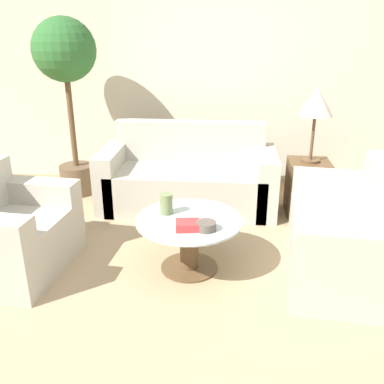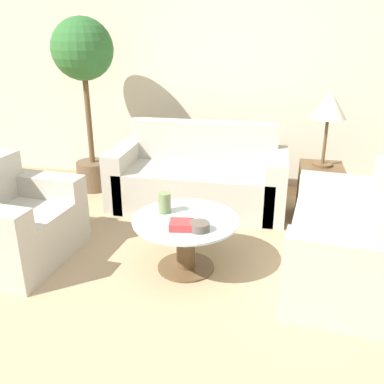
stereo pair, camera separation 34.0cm
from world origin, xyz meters
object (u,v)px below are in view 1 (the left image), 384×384
object	(u,v)px
sofa_main	(188,179)
potted_plant	(66,71)
loveseat	(351,237)
bowl	(206,226)
book_stack	(188,225)
coffee_table	(189,237)
table_lamp	(316,104)
armchair	(8,235)
vase	(166,204)

from	to	relation	value
sofa_main	potted_plant	distance (m)	1.67
sofa_main	loveseat	distance (m)	1.81
bowl	book_stack	size ratio (longest dim) A/B	0.77
coffee_table	table_lamp	world-z (taller)	table_lamp
sofa_main	book_stack	world-z (taller)	sofa_main
armchair	coffee_table	distance (m)	1.39
coffee_table	vase	xyz separation A→B (m)	(-0.18, 0.09, 0.23)
loveseat	coffee_table	size ratio (longest dim) A/B	1.75
table_lamp	bowl	xyz separation A→B (m)	(-0.94, -1.34, -0.64)
loveseat	book_stack	xyz separation A→B (m)	(-1.22, -0.26, 0.17)
table_lamp	potted_plant	size ratio (longest dim) A/B	0.38
potted_plant	loveseat	bearing A→B (deg)	-28.20
armchair	bowl	bearing A→B (deg)	-86.78
loveseat	bowl	distance (m)	1.14
armchair	coffee_table	bearing A→B (deg)	-80.01
table_lamp	potted_plant	distance (m)	2.52
potted_plant	book_stack	bearing A→B (deg)	-49.81
armchair	bowl	xyz separation A→B (m)	(1.53, -0.06, 0.17)
vase	loveseat	bearing A→B (deg)	0.19
coffee_table	book_stack	bearing A→B (deg)	-88.01
coffee_table	book_stack	xyz separation A→B (m)	(0.01, -0.17, 0.18)
sofa_main	vase	distance (m)	1.22
coffee_table	book_stack	distance (m)	0.25
loveseat	bowl	size ratio (longest dim) A/B	9.79
table_lamp	vase	bearing A→B (deg)	-139.27
loveseat	book_stack	bearing A→B (deg)	-71.48
loveseat	coffee_table	bearing A→B (deg)	-79.18
armchair	loveseat	size ratio (longest dim) A/B	0.69
armchair	table_lamp	distance (m)	2.90
table_lamp	bowl	bearing A→B (deg)	-125.04
loveseat	potted_plant	size ratio (longest dim) A/B	0.76
potted_plant	bowl	bearing A→B (deg)	-47.32
coffee_table	bowl	size ratio (longest dim) A/B	5.58
sofa_main	bowl	world-z (taller)	sofa_main
loveseat	book_stack	distance (m)	1.26
vase	bowl	world-z (taller)	vase
armchair	vase	size ratio (longest dim) A/B	6.12
armchair	coffee_table	world-z (taller)	armchair
vase	bowl	distance (m)	0.41
book_stack	sofa_main	bearing A→B (deg)	87.63
vase	sofa_main	bearing A→B (deg)	87.30
coffee_table	bowl	bearing A→B (deg)	-51.09
coffee_table	sofa_main	bearing A→B (deg)	95.70
coffee_table	potted_plant	xyz separation A→B (m)	(-1.41, 1.50, 1.06)
book_stack	bowl	bearing A→B (deg)	-8.74
coffee_table	potted_plant	size ratio (longest dim) A/B	0.43
potted_plant	armchair	bearing A→B (deg)	-89.45
potted_plant	book_stack	distance (m)	2.36
sofa_main	potted_plant	bearing A→B (deg)	170.20
coffee_table	loveseat	bearing A→B (deg)	4.19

